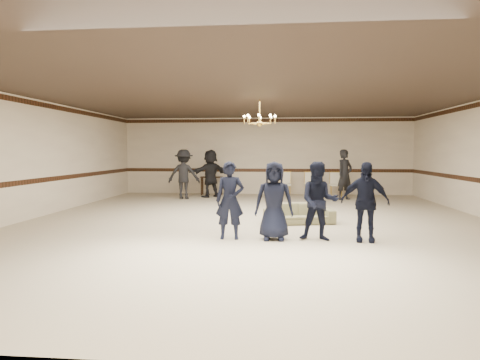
% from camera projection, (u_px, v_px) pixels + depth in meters
% --- Properties ---
extents(room, '(12.01, 14.01, 3.21)m').
position_uv_depth(room, '(258.00, 159.00, 10.29)').
color(room, tan).
rests_on(room, ground).
extents(chair_rail, '(12.00, 0.02, 0.14)m').
position_uv_depth(chair_rail, '(266.00, 170.00, 17.27)').
color(chair_rail, '#3B1E11').
rests_on(chair_rail, wall_back).
extents(crown_molding, '(12.00, 0.02, 0.14)m').
position_uv_depth(crown_molding, '(266.00, 120.00, 17.12)').
color(crown_molding, '#3B1E11').
rests_on(crown_molding, wall_back).
extents(chandelier, '(0.94, 0.94, 0.89)m').
position_uv_depth(chandelier, '(260.00, 112.00, 11.19)').
color(chandelier, gold).
rests_on(chandelier, ceiling).
extents(boy_a, '(0.60, 0.41, 1.59)m').
position_uv_depth(boy_a, '(230.00, 200.00, 8.40)').
color(boy_a, black).
rests_on(boy_a, floor).
extents(boy_b, '(0.78, 0.51, 1.59)m').
position_uv_depth(boy_b, '(274.00, 201.00, 8.32)').
color(boy_b, black).
rests_on(boy_b, floor).
extents(boy_c, '(0.82, 0.67, 1.59)m').
position_uv_depth(boy_c, '(319.00, 201.00, 8.24)').
color(boy_c, black).
rests_on(boy_c, floor).
extents(boy_d, '(0.97, 0.49, 1.59)m').
position_uv_depth(boy_d, '(365.00, 202.00, 8.16)').
color(boy_d, black).
rests_on(boy_d, floor).
extents(settee, '(1.81, 1.02, 0.50)m').
position_uv_depth(settee, '(299.00, 213.00, 10.25)').
color(settee, '#807F55').
rests_on(settee, floor).
extents(adult_left, '(1.22, 0.71, 1.87)m').
position_uv_depth(adult_left, '(184.00, 174.00, 15.48)').
color(adult_left, black).
rests_on(adult_left, floor).
extents(adult_mid, '(1.65, 1.58, 1.87)m').
position_uv_depth(adult_mid, '(211.00, 173.00, 16.09)').
color(adult_mid, black).
rests_on(adult_mid, floor).
extents(adult_right, '(0.81, 0.77, 1.87)m').
position_uv_depth(adult_right, '(345.00, 175.00, 15.23)').
color(adult_right, black).
rests_on(adult_right, floor).
extents(banquet_chair_left, '(0.47, 0.47, 0.96)m').
position_uv_depth(banquet_chair_left, '(285.00, 184.00, 16.43)').
color(banquet_chair_left, '#F2E9CB').
rests_on(banquet_chair_left, floor).
extents(banquet_chair_mid, '(0.51, 0.51, 0.96)m').
position_uv_depth(banquet_chair_mid, '(310.00, 184.00, 16.34)').
color(banquet_chair_mid, '#F2E9CB').
rests_on(banquet_chair_mid, floor).
extents(banquet_chair_right, '(0.49, 0.49, 0.96)m').
position_uv_depth(banquet_chair_right, '(336.00, 185.00, 16.25)').
color(banquet_chair_right, '#F2E9CB').
rests_on(banquet_chair_right, floor).
extents(console_table, '(0.92, 0.42, 0.76)m').
position_uv_depth(console_table, '(212.00, 186.00, 16.91)').
color(console_table, black).
rests_on(console_table, floor).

